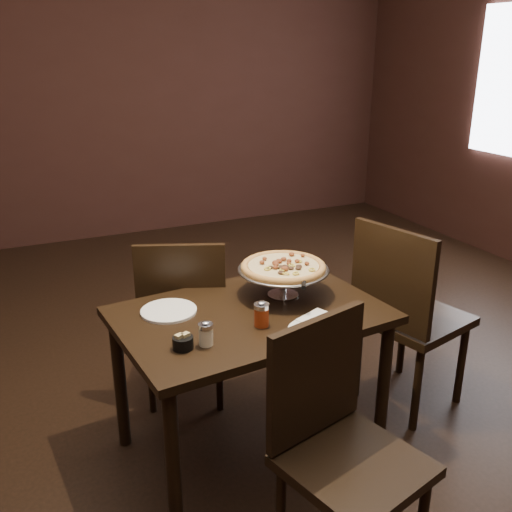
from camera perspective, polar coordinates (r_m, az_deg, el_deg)
name	(u,v)px	position (r m, az deg, el deg)	size (l,w,h in m)	color
room	(279,144)	(2.32, 2.28, 11.17)	(6.04, 7.04, 2.84)	black
dining_table	(250,330)	(2.49, -0.57, -7.46)	(1.18, 0.85, 0.70)	black
pizza_stand	(283,267)	(2.55, 2.75, -1.12)	(0.41, 0.41, 0.17)	silver
parmesan_shaker	(206,334)	(2.18, -5.04, -7.75)	(0.06, 0.06, 0.10)	beige
pepper_flake_shaker	(262,314)	(2.31, 0.56, -5.84)	(0.06, 0.06, 0.11)	maroon
packet_caddy	(183,342)	(2.17, -7.33, -8.54)	(0.08, 0.08, 0.06)	black
napkin_stack	(321,321)	(2.37, 6.53, -6.44)	(0.15, 0.15, 0.02)	white
plate_left	(169,311)	(2.47, -8.72, -5.44)	(0.24, 0.24, 0.01)	white
plate_near	(316,331)	(2.30, 5.98, -7.43)	(0.22, 0.22, 0.01)	white
serving_spatula	(304,283)	(2.40, 4.81, -2.67)	(0.16, 0.16, 0.02)	silver
chair_far	(184,314)	(2.91, -7.20, -5.81)	(0.55, 0.55, 0.91)	black
chair_near	(339,440)	(2.07, 8.31, -17.73)	(0.52, 0.52, 0.92)	black
chair_side	(405,310)	(2.92, 14.68, -5.28)	(0.56, 0.56, 0.99)	black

